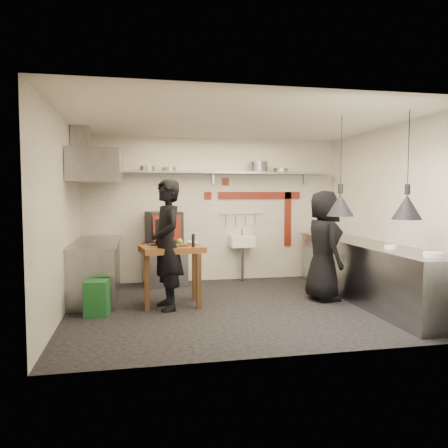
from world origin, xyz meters
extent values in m
plane|color=black|center=(0.00, 0.00, 0.00)|extent=(5.00, 5.00, 0.00)
plane|color=silver|center=(0.00, 0.00, 2.80)|extent=(5.00, 5.00, 0.00)
cube|color=white|center=(0.00, 2.10, 1.40)|extent=(5.00, 0.04, 2.80)
cube|color=white|center=(0.00, -2.10, 1.40)|extent=(5.00, 0.04, 2.80)
cube|color=white|center=(-2.50, 0.00, 1.40)|extent=(0.04, 4.20, 2.80)
cube|color=white|center=(2.50, 0.00, 1.40)|extent=(0.04, 4.20, 2.80)
cube|color=maroon|center=(0.95, 2.08, 1.68)|extent=(1.70, 0.02, 0.14)
cube|color=maroon|center=(1.55, 2.08, 1.20)|extent=(0.14, 0.02, 1.10)
cube|color=maroon|center=(0.25, 2.08, 1.95)|extent=(0.14, 0.02, 0.14)
cube|color=maroon|center=(-0.10, 2.08, 1.68)|extent=(0.14, 0.02, 0.14)
cube|color=gray|center=(0.00, 1.92, 2.12)|extent=(4.60, 0.34, 0.04)
cube|color=gray|center=(-1.90, 2.07, 2.02)|extent=(0.04, 0.06, 0.24)
cube|color=gray|center=(0.00, 2.07, 2.02)|extent=(0.04, 0.06, 0.24)
cube|color=gray|center=(1.90, 2.07, 2.02)|extent=(0.04, 0.06, 0.24)
cylinder|color=gray|center=(-1.27, 1.92, 2.19)|extent=(0.32, 0.32, 0.09)
cylinder|color=gray|center=(-0.87, 1.92, 2.18)|extent=(0.33, 0.33, 0.07)
cylinder|color=gray|center=(0.88, 1.92, 2.24)|extent=(0.42, 0.42, 0.20)
cylinder|color=gray|center=(1.34, 1.92, 2.18)|extent=(0.34, 0.34, 0.08)
cube|color=gray|center=(-0.97, 1.79, 0.40)|extent=(0.83, 0.78, 0.80)
cube|color=black|center=(-0.98, 1.80, 1.09)|extent=(0.70, 0.67, 0.58)
cube|color=maroon|center=(-0.94, 1.48, 1.09)|extent=(0.51, 0.13, 0.46)
cube|color=black|center=(-0.98, 1.45, 1.09)|extent=(0.34, 0.08, 0.34)
cube|color=white|center=(0.55, 1.92, 0.78)|extent=(0.46, 0.34, 0.22)
cylinder|color=gray|center=(0.55, 1.92, 0.96)|extent=(0.03, 0.03, 0.14)
cylinder|color=gray|center=(0.55, 1.88, 0.34)|extent=(0.06, 0.06, 0.66)
cylinder|color=gray|center=(0.55, 2.06, 1.32)|extent=(0.90, 0.02, 0.02)
cube|color=gray|center=(2.15, 0.00, 0.45)|extent=(0.70, 3.80, 0.90)
cube|color=gray|center=(2.15, 0.00, 0.92)|extent=(0.76, 3.90, 0.03)
cylinder|color=white|center=(2.12, -1.65, 0.96)|extent=(0.31, 0.31, 0.07)
cylinder|color=white|center=(2.10, -0.75, 0.96)|extent=(0.19, 0.19, 0.05)
cube|color=gray|center=(-2.15, 1.05, 0.45)|extent=(0.70, 1.90, 0.90)
cube|color=gray|center=(-2.15, 1.05, 0.92)|extent=(0.76, 2.00, 0.03)
cube|color=gray|center=(-2.10, 1.05, 2.15)|extent=(0.78, 1.60, 0.50)
cube|color=gray|center=(-2.35, 1.05, 2.55)|extent=(0.28, 0.28, 0.50)
cube|color=#175322|center=(-2.04, -0.09, 0.25)|extent=(0.35, 0.35, 0.50)
cube|color=#4B2F19|center=(-0.92, 0.16, 0.93)|extent=(0.38, 0.34, 0.02)
cylinder|color=black|center=(-0.65, 0.03, 1.02)|extent=(0.05, 0.05, 0.20)
sphere|color=#F9FF17|center=(-1.09, 0.07, 0.96)|extent=(0.11, 0.11, 0.09)
sphere|color=#F9FF17|center=(-1.07, 0.05, 0.96)|extent=(0.08, 0.08, 0.08)
sphere|color=olive|center=(-0.83, 0.35, 0.97)|extent=(0.13, 0.13, 0.10)
cube|color=gray|center=(-1.21, 0.36, 0.94)|extent=(0.21, 0.16, 0.03)
imported|color=white|center=(-0.63, 0.34, 0.95)|extent=(0.18, 0.18, 0.06)
imported|color=black|center=(-1.04, 0.07, 0.97)|extent=(0.60, 0.78, 1.93)
imported|color=black|center=(1.47, 0.16, 0.88)|extent=(0.58, 0.88, 1.77)
camera|label=1|loc=(-1.47, -6.38, 1.72)|focal=35.00mm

